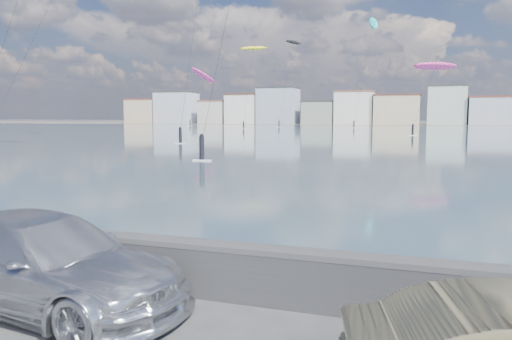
{
  "coord_description": "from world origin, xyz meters",
  "views": [
    {
      "loc": [
        4.16,
        -5.29,
        3.27
      ],
      "look_at": [
        1.0,
        4.0,
        2.2
      ],
      "focal_mm": 35.0,
      "sensor_mm": 36.0,
      "label": 1
    }
  ],
  "objects": [
    {
      "name": "seawall",
      "position": [
        0.0,
        2.7,
        0.58
      ],
      "size": [
        400.0,
        0.36,
        1.08
      ],
      "color": "#28282B",
      "rests_on": "ground"
    },
    {
      "name": "far_buildings",
      "position": [
        1.31,
        186.0,
        6.03
      ],
      "size": [
        240.79,
        13.26,
        14.6
      ],
      "color": "#CCB293",
      "rests_on": "ground"
    },
    {
      "name": "kitesurfer_4",
      "position": [
        -11.08,
        143.59,
        29.06
      ],
      "size": [
        6.06,
        16.37,
        32.4
      ],
      "color": "#19BFBF",
      "rests_on": "ground"
    },
    {
      "name": "kitesurfer_10",
      "position": [
        -40.41,
        124.04,
        21.21
      ],
      "size": [
        7.07,
        17.53,
        22.53
      ],
      "color": "yellow",
      "rests_on": "ground"
    },
    {
      "name": "kitesurfer_9",
      "position": [
        5.42,
        90.47,
        12.0
      ],
      "size": [
        9.52,
        14.13,
        13.11
      ],
      "color": "#E5338C",
      "rests_on": "ground"
    },
    {
      "name": "bay_water",
      "position": [
        0.0,
        91.5,
        0.01
      ],
      "size": [
        500.0,
        177.0,
        0.0
      ],
      "primitive_type": "cube",
      "color": "#34505B",
      "rests_on": "ground"
    },
    {
      "name": "car_silver",
      "position": [
        -1.94,
        1.38,
        0.79
      ],
      "size": [
        5.68,
        2.9,
        1.58
      ],
      "primitive_type": "imported",
      "rotation": [
        0.0,
        0.0,
        1.44
      ],
      "color": "silver",
      "rests_on": "ground"
    },
    {
      "name": "kitesurfer_15",
      "position": [
        -69.79,
        155.43,
        17.07
      ],
      "size": [
        8.19,
        17.12,
        20.43
      ],
      "color": "#E5338C",
      "rests_on": "ground"
    },
    {
      "name": "far_shore_strip",
      "position": [
        0.0,
        200.0,
        0.01
      ],
      "size": [
        500.0,
        60.0,
        0.0
      ],
      "primitive_type": "cube",
      "color": "#4C473D",
      "rests_on": "ground"
    },
    {
      "name": "kitesurfer_17",
      "position": [
        -34.89,
        145.05,
        25.22
      ],
      "size": [
        7.82,
        15.88,
        27.23
      ],
      "color": "black",
      "rests_on": "ground"
    }
  ]
}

